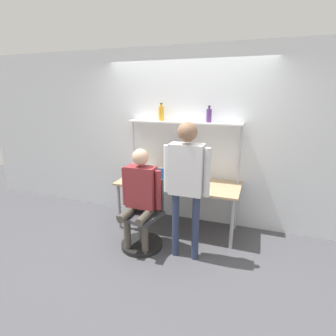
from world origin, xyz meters
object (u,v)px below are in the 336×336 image
object	(u,v)px
person_standing	(186,174)
bottle_amber	(161,113)
cell_phone	(173,184)
bottle_purple	(209,115)
laptop	(158,179)
monitor	(179,161)
office_chair	(143,226)
person_seated	(140,192)

from	to	relation	value
person_standing	bottle_amber	xyz separation A→B (m)	(-0.67, 0.93, 0.63)
cell_phone	bottle_purple	distance (m)	1.11
laptop	person_standing	xyz separation A→B (m)	(0.60, -0.58, 0.30)
cell_phone	monitor	bearing A→B (deg)	92.28
laptop	office_chair	xyz separation A→B (m)	(-0.01, -0.52, -0.51)
monitor	bottle_amber	bearing A→B (deg)	177.23
bottle_purple	bottle_amber	bearing A→B (deg)	180.00
bottle_amber	bottle_purple	world-z (taller)	bottle_amber
office_chair	bottle_purple	bearing A→B (deg)	52.58
cell_phone	person_seated	distance (m)	0.63
office_chair	person_seated	xyz separation A→B (m)	(-0.01, -0.05, 0.51)
laptop	cell_phone	distance (m)	0.25
laptop	cell_phone	bearing A→B (deg)	0.26
cell_phone	office_chair	xyz separation A→B (m)	(-0.25, -0.52, -0.46)
cell_phone	office_chair	bearing A→B (deg)	-115.69
cell_phone	person_standing	bearing A→B (deg)	-58.87
bottle_amber	laptop	bearing A→B (deg)	-78.87
laptop	bottle_amber	distance (m)	0.99
office_chair	monitor	bearing A→B (deg)	74.45
cell_phone	person_seated	world-z (taller)	person_seated
person_seated	laptop	bearing A→B (deg)	88.30
bottle_amber	bottle_purple	size ratio (longest dim) A/B	1.11
person_seated	bottle_amber	size ratio (longest dim) A/B	5.16
monitor	bottle_amber	world-z (taller)	bottle_amber
person_standing	laptop	bearing A→B (deg)	135.69
bottle_amber	person_standing	bearing A→B (deg)	-54.45
laptop	bottle_amber	size ratio (longest dim) A/B	1.24
person_standing	cell_phone	bearing A→B (deg)	121.13
laptop	bottle_amber	xyz separation A→B (m)	(-0.07, 0.35, 0.93)
person_standing	office_chair	bearing A→B (deg)	174.17
monitor	bottle_amber	size ratio (longest dim) A/B	1.88
laptop	bottle_purple	distance (m)	1.18
laptop	person_seated	xyz separation A→B (m)	(-0.02, -0.57, -0.00)
person_seated	person_standing	xyz separation A→B (m)	(0.62, -0.01, 0.30)
laptop	monitor	bearing A→B (deg)	55.33
laptop	bottle_purple	world-z (taller)	bottle_purple
office_chair	person_seated	bearing A→B (deg)	-101.56
laptop	bottle_amber	bearing A→B (deg)	101.13
monitor	bottle_purple	bearing A→B (deg)	1.94
laptop	bottle_purple	xyz separation A→B (m)	(0.66, 0.35, 0.92)
person_standing	bottle_amber	size ratio (longest dim) A/B	6.55
monitor	laptop	bearing A→B (deg)	-124.67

